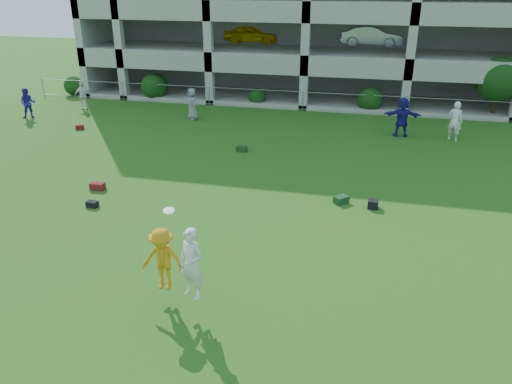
% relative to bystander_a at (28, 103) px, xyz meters
% --- Properties ---
extents(ground, '(100.00, 100.00, 0.00)m').
position_rel_bystander_a_xyz_m(ground, '(15.18, -13.59, -0.87)').
color(ground, '#235114').
rests_on(ground, ground).
extents(bystander_a, '(1.05, 0.97, 1.74)m').
position_rel_bystander_a_xyz_m(bystander_a, '(0.00, 0.00, 0.00)').
color(bystander_a, '#2B2199').
rests_on(bystander_a, ground).
extents(bystander_b, '(1.06, 0.65, 1.68)m').
position_rel_bystander_a_xyz_m(bystander_b, '(1.91, 2.66, -0.03)').
color(bystander_b, silver).
rests_on(bystander_b, ground).
extents(bystander_c, '(1.03, 1.02, 1.79)m').
position_rel_bystander_a_xyz_m(bystander_c, '(9.31, 1.93, 0.03)').
color(bystander_c, gray).
rests_on(bystander_c, ground).
extents(bystander_d, '(1.88, 0.63, 2.02)m').
position_rel_bystander_a_xyz_m(bystander_d, '(20.89, 1.33, 0.14)').
color(bystander_d, navy).
rests_on(bystander_d, ground).
extents(bystander_e, '(0.86, 0.74, 1.98)m').
position_rel_bystander_a_xyz_m(bystander_e, '(23.43, 1.24, 0.12)').
color(bystander_e, white).
rests_on(bystander_e, ground).
extents(bag_red_a, '(0.57, 0.34, 0.28)m').
position_rel_bystander_a_xyz_m(bag_red_a, '(9.27, -8.66, -0.73)').
color(bag_red_a, '#510D17').
rests_on(bag_red_a, ground).
extents(bag_black_b, '(0.42, 0.28, 0.22)m').
position_rel_bystander_a_xyz_m(bag_black_b, '(9.89, -10.13, -0.76)').
color(bag_black_b, black).
rests_on(bag_black_b, ground).
extents(bag_green_c, '(0.60, 0.60, 0.26)m').
position_rel_bystander_a_xyz_m(bag_green_c, '(18.57, -7.70, -0.74)').
color(bag_green_c, '#153A1E').
rests_on(bag_green_c, ground).
extents(crate_d, '(0.37, 0.37, 0.30)m').
position_rel_bystander_a_xyz_m(crate_d, '(19.70, -7.88, -0.72)').
color(crate_d, black).
rests_on(crate_d, ground).
extents(bag_red_f, '(0.53, 0.48, 0.24)m').
position_rel_bystander_a_xyz_m(bag_red_f, '(4.05, -1.39, -0.75)').
color(bag_red_f, '#50150D').
rests_on(bag_red_f, ground).
extents(bag_green_g, '(0.51, 0.32, 0.25)m').
position_rel_bystander_a_xyz_m(bag_green_g, '(13.53, -2.92, -0.74)').
color(bag_green_g, '#163413').
rests_on(bag_green_g, ground).
extents(frisbee_contest, '(1.82, 0.98, 2.25)m').
position_rel_bystander_a_xyz_m(frisbee_contest, '(14.94, -14.85, 0.40)').
color(frisbee_contest, orange).
rests_on(frisbee_contest, ground).
extents(parking_garage, '(30.00, 14.00, 12.00)m').
position_rel_bystander_a_xyz_m(parking_garage, '(15.18, 14.11, 5.15)').
color(parking_garage, '#9E998C').
rests_on(parking_garage, ground).
extents(fence, '(36.06, 0.06, 1.20)m').
position_rel_bystander_a_xyz_m(fence, '(15.18, 5.41, -0.26)').
color(fence, gray).
rests_on(fence, ground).
extents(shrub_row, '(34.38, 2.52, 3.50)m').
position_rel_bystander_a_xyz_m(shrub_row, '(19.77, 6.11, 0.64)').
color(shrub_row, '#163D11').
rests_on(shrub_row, ground).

